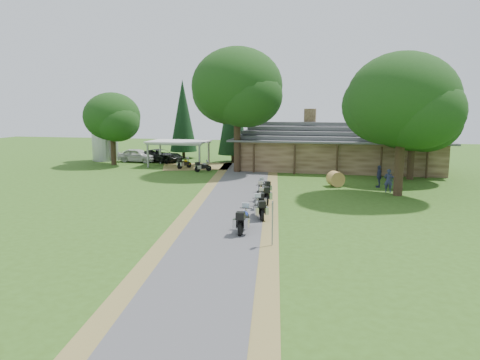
% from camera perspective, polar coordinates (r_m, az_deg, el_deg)
% --- Properties ---
extents(ground, '(120.00, 120.00, 0.00)m').
position_cam_1_polar(ground, '(26.88, -1.86, -5.16)').
color(ground, '#315217').
rests_on(ground, ground).
extents(driveway, '(51.95, 51.95, 0.00)m').
position_cam_1_polar(driveway, '(30.77, -0.94, -3.30)').
color(driveway, '#4C4B4E').
rests_on(driveway, ground).
extents(lodge, '(21.40, 9.40, 4.90)m').
position_cam_1_polar(lodge, '(49.41, 11.86, 4.14)').
color(lodge, brown).
rests_on(lodge, ground).
extents(silo, '(3.18, 3.18, 6.12)m').
position_cam_1_polar(silo, '(58.16, -16.17, 5.32)').
color(silo, gray).
rests_on(silo, ground).
extents(carport, '(6.39, 4.30, 2.75)m').
position_cam_1_polar(carport, '(51.29, -7.45, 3.23)').
color(carport, silver).
rests_on(carport, ground).
extents(car_white_sedan, '(3.12, 6.18, 1.98)m').
position_cam_1_polar(car_white_sedan, '(55.61, -12.39, 3.16)').
color(car_white_sedan, silver).
rests_on(car_white_sedan, ground).
extents(car_dark_suv, '(3.53, 6.20, 2.24)m').
position_cam_1_polar(car_dark_suv, '(55.18, -9.68, 3.33)').
color(car_dark_suv, black).
rests_on(car_dark_suv, ground).
extents(motorcycle_row_a, '(0.71, 2.09, 1.42)m').
position_cam_1_polar(motorcycle_row_a, '(24.72, 0.44, -4.74)').
color(motorcycle_row_a, '#21349B').
rests_on(motorcycle_row_a, ground).
extents(motorcycle_row_b, '(1.30, 2.08, 1.36)m').
position_cam_1_polar(motorcycle_row_b, '(27.68, 2.38, -3.29)').
color(motorcycle_row_b, '#9A9DA1').
rests_on(motorcycle_row_b, ground).
extents(motorcycle_row_c, '(0.88, 1.84, 1.21)m').
position_cam_1_polar(motorcycle_row_c, '(30.51, 2.61, -2.26)').
color(motorcycle_row_c, '#C9A707').
rests_on(motorcycle_row_c, ground).
extents(motorcycle_row_d, '(1.49, 2.14, 1.41)m').
position_cam_1_polar(motorcycle_row_d, '(31.95, 2.80, -1.56)').
color(motorcycle_row_d, '#B86519').
rests_on(motorcycle_row_d, ground).
extents(motorcycle_row_e, '(1.37, 1.69, 1.14)m').
position_cam_1_polar(motorcycle_row_e, '(35.41, 2.94, -0.71)').
color(motorcycle_row_e, black).
rests_on(motorcycle_row_e, ground).
extents(motorcycle_carport_a, '(1.27, 1.82, 1.19)m').
position_cam_1_polar(motorcycle_carport_a, '(49.33, -6.80, 2.10)').
color(motorcycle_carport_a, yellow).
rests_on(motorcycle_carport_a, ground).
extents(motorcycle_carport_b, '(1.53, 1.58, 1.13)m').
position_cam_1_polar(motorcycle_carport_b, '(46.86, -4.53, 1.72)').
color(motorcycle_carport_b, gray).
rests_on(motorcycle_carport_b, ground).
extents(person_a, '(0.63, 0.47, 2.12)m').
position_cam_1_polar(person_a, '(37.37, 17.65, 0.15)').
color(person_a, navy).
rests_on(person_a, ground).
extents(person_b, '(0.71, 0.58, 2.22)m').
position_cam_1_polar(person_b, '(38.66, 18.67, 0.47)').
color(person_b, navy).
rests_on(person_b, ground).
extents(person_c, '(0.44, 0.61, 2.12)m').
position_cam_1_polar(person_c, '(39.41, 16.59, 0.65)').
color(person_c, navy).
rests_on(person_c, ground).
extents(hay_bale, '(1.57, 1.51, 1.23)m').
position_cam_1_polar(hay_bale, '(39.11, 11.57, 0.13)').
color(hay_bale, '#A0763A').
rests_on(hay_bale, ground).
extents(sign_post, '(0.39, 0.07, 2.17)m').
position_cam_1_polar(sign_post, '(22.31, 3.97, -5.32)').
color(sign_post, gray).
rests_on(sign_post, ground).
extents(oak_lodge_left, '(8.86, 8.86, 13.55)m').
position_cam_1_polar(oak_lodge_left, '(46.15, -0.35, 9.36)').
color(oak_lodge_left, black).
rests_on(oak_lodge_left, ground).
extents(oak_lodge_right, '(7.82, 7.82, 9.49)m').
position_cam_1_polar(oak_lodge_right, '(44.25, 20.33, 6.17)').
color(oak_lodge_right, black).
rests_on(oak_lodge_right, ground).
extents(oak_driveway, '(7.99, 7.99, 11.32)m').
position_cam_1_polar(oak_driveway, '(35.94, 19.11, 7.11)').
color(oak_driveway, black).
rests_on(oak_driveway, ground).
extents(oak_silo, '(6.18, 6.18, 8.59)m').
position_cam_1_polar(oak_silo, '(53.66, -15.30, 6.38)').
color(oak_silo, black).
rests_on(oak_silo, ground).
extents(cedar_near, '(3.48, 3.48, 11.23)m').
position_cam_1_polar(cedar_near, '(54.11, -0.88, 8.12)').
color(cedar_near, black).
rests_on(cedar_near, ground).
extents(cedar_far, '(3.32, 3.32, 9.66)m').
position_cam_1_polar(cedar_far, '(58.50, -6.96, 7.37)').
color(cedar_far, black).
rests_on(cedar_far, ground).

